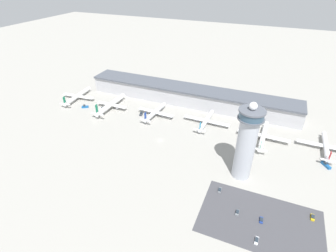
% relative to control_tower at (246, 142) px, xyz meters
% --- Properties ---
extents(ground_plane, '(1000.00, 1000.00, 0.00)m').
position_rel_control_tower_xyz_m(ground_plane, '(-64.57, 15.39, -25.96)').
color(ground_plane, '#9E9B93').
extents(terminal_building, '(205.42, 25.00, 16.83)m').
position_rel_control_tower_xyz_m(terminal_building, '(-64.57, 85.39, -17.45)').
color(terminal_building, '#B2B2B7').
rests_on(terminal_building, ground).
extents(control_tower, '(15.43, 15.43, 53.01)m').
position_rel_control_tower_xyz_m(control_tower, '(0.00, 0.00, 0.00)').
color(control_tower, '#ADB2BC').
rests_on(control_tower, ground).
extents(parking_lot_surface, '(64.00, 40.00, 0.01)m').
position_rel_control_tower_xyz_m(parking_lot_surface, '(16.15, -32.62, -25.96)').
color(parking_lot_surface, '#424247').
rests_on(parking_lot_surface, ground).
extents(airplane_gate_alpha, '(34.90, 42.26, 11.91)m').
position_rel_control_tower_xyz_m(airplane_gate_alpha, '(-171.96, 49.65, -22.09)').
color(airplane_gate_alpha, white).
rests_on(airplane_gate_alpha, ground).
extents(airplane_gate_bravo, '(30.94, 44.32, 14.29)m').
position_rel_control_tower_xyz_m(airplane_gate_bravo, '(-129.27, 45.45, -21.32)').
color(airplane_gate_bravo, white).
rests_on(airplane_gate_bravo, ground).
extents(airplane_gate_charlie, '(34.95, 36.08, 11.89)m').
position_rel_control_tower_xyz_m(airplane_gate_charlie, '(-84.53, 48.95, -21.73)').
color(airplane_gate_charlie, silver).
rests_on(airplane_gate_charlie, ground).
extents(airplane_gate_delta, '(40.32, 36.25, 11.22)m').
position_rel_control_tower_xyz_m(airplane_gate_delta, '(-38.30, 52.93, -22.25)').
color(airplane_gate_delta, silver).
rests_on(airplane_gate_delta, ground).
extents(airplane_gate_echo, '(39.63, 41.80, 12.16)m').
position_rel_control_tower_xyz_m(airplane_gate_echo, '(9.29, 46.89, -21.70)').
color(airplane_gate_echo, white).
rests_on(airplane_gate_echo, ground).
extents(airplane_gate_foxtrot, '(39.22, 38.15, 11.02)m').
position_rel_control_tower_xyz_m(airplane_gate_foxtrot, '(53.09, 51.19, -22.23)').
color(airplane_gate_foxtrot, white).
rests_on(airplane_gate_foxtrot, ground).
extents(service_truck_catering, '(6.24, 7.52, 3.07)m').
position_rel_control_tower_xyz_m(service_truck_catering, '(52.41, 31.56, -24.89)').
color(service_truck_catering, black).
rests_on(service_truck_catering, ground).
extents(service_truck_fuel, '(8.41, 2.69, 2.44)m').
position_rel_control_tower_xyz_m(service_truck_fuel, '(-135.30, 40.97, -25.12)').
color(service_truck_fuel, black).
rests_on(service_truck_fuel, ground).
extents(service_truck_baggage, '(3.40, 5.88, 2.46)m').
position_rel_control_tower_xyz_m(service_truck_baggage, '(-97.64, 46.32, -25.11)').
color(service_truck_baggage, black).
rests_on(service_truck_baggage, ground).
extents(service_truck_water, '(6.72, 5.49, 2.89)m').
position_rel_control_tower_xyz_m(service_truck_water, '(-154.18, 37.76, -24.96)').
color(service_truck_water, black).
rests_on(service_truck_water, ground).
extents(car_silver_sedan, '(1.93, 4.84, 1.37)m').
position_rel_control_tower_xyz_m(car_silver_sedan, '(15.85, -45.92, -25.43)').
color(car_silver_sedan, black).
rests_on(car_silver_sedan, ground).
extents(car_white_wagon, '(1.88, 4.66, 1.47)m').
position_rel_control_tower_xyz_m(car_white_wagon, '(42.21, -19.60, -25.39)').
color(car_white_wagon, black).
rests_on(car_white_wagon, ground).
extents(car_red_hatchback, '(1.83, 4.21, 1.39)m').
position_rel_control_tower_xyz_m(car_red_hatchback, '(16.69, -32.31, -25.43)').
color(car_red_hatchback, black).
rests_on(car_red_hatchback, ground).
extents(car_maroon_suv, '(1.96, 4.20, 1.46)m').
position_rel_control_tower_xyz_m(car_maroon_suv, '(3.92, -32.25, -25.40)').
color(car_maroon_suv, black).
rests_on(car_maroon_suv, ground).
extents(car_black_suv, '(2.00, 4.60, 1.37)m').
position_rel_control_tower_xyz_m(car_black_suv, '(-9.07, -19.39, -25.43)').
color(car_black_suv, black).
rests_on(car_black_suv, ground).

